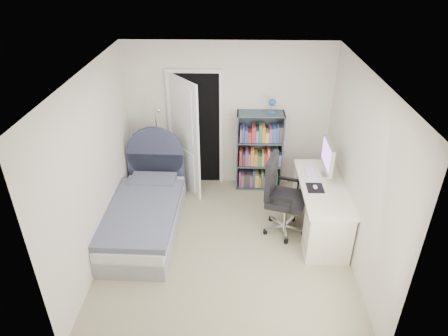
{
  "coord_description": "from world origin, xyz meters",
  "views": [
    {
      "loc": [
        0.1,
        -4.44,
        3.8
      ],
      "look_at": [
        -0.03,
        0.26,
        1.13
      ],
      "focal_mm": 32.0,
      "sensor_mm": 36.0,
      "label": 1
    }
  ],
  "objects_px": {
    "bed": "(146,213)",
    "desk": "(320,206)",
    "nightstand": "(147,165)",
    "office_chair": "(280,192)",
    "bookcase": "(260,154)",
    "floor_lamp": "(160,157)"
  },
  "relations": [
    {
      "from": "nightstand",
      "to": "office_chair",
      "type": "height_order",
      "value": "office_chair"
    },
    {
      "from": "office_chair",
      "to": "desk",
      "type": "bearing_deg",
      "value": 0.86
    },
    {
      "from": "office_chair",
      "to": "floor_lamp",
      "type": "bearing_deg",
      "value": 150.17
    },
    {
      "from": "floor_lamp",
      "to": "desk",
      "type": "xyz_separation_m",
      "value": [
        2.53,
        -1.1,
        -0.2
      ]
    },
    {
      "from": "bed",
      "to": "nightstand",
      "type": "height_order",
      "value": "bed"
    },
    {
      "from": "bed",
      "to": "desk",
      "type": "height_order",
      "value": "desk"
    },
    {
      "from": "floor_lamp",
      "to": "bookcase",
      "type": "relative_size",
      "value": 0.93
    },
    {
      "from": "nightstand",
      "to": "bookcase",
      "type": "xyz_separation_m",
      "value": [
        1.96,
        0.04,
        0.23
      ]
    },
    {
      "from": "floor_lamp",
      "to": "bookcase",
      "type": "distance_m",
      "value": 1.71
    },
    {
      "from": "bed",
      "to": "floor_lamp",
      "type": "distance_m",
      "value": 1.19
    },
    {
      "from": "bookcase",
      "to": "desk",
      "type": "xyz_separation_m",
      "value": [
        0.83,
        -1.22,
        -0.21
      ]
    },
    {
      "from": "bed",
      "to": "floor_lamp",
      "type": "bearing_deg",
      "value": 87.5
    },
    {
      "from": "bed",
      "to": "desk",
      "type": "xyz_separation_m",
      "value": [
        2.58,
        0.05,
        0.14
      ]
    },
    {
      "from": "bed",
      "to": "floor_lamp",
      "type": "height_order",
      "value": "floor_lamp"
    },
    {
      "from": "desk",
      "to": "office_chair",
      "type": "height_order",
      "value": "desk"
    },
    {
      "from": "bed",
      "to": "office_chair",
      "type": "bearing_deg",
      "value": 1.18
    },
    {
      "from": "bed",
      "to": "nightstand",
      "type": "distance_m",
      "value": 1.25
    },
    {
      "from": "bookcase",
      "to": "desk",
      "type": "relative_size",
      "value": 1.03
    },
    {
      "from": "nightstand",
      "to": "floor_lamp",
      "type": "bearing_deg",
      "value": -17.75
    },
    {
      "from": "floor_lamp",
      "to": "office_chair",
      "type": "xyz_separation_m",
      "value": [
        1.93,
        -1.1,
        0.04
      ]
    },
    {
      "from": "floor_lamp",
      "to": "office_chair",
      "type": "bearing_deg",
      "value": -29.83
    },
    {
      "from": "desk",
      "to": "bookcase",
      "type": "bearing_deg",
      "value": 124.36
    }
  ]
}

